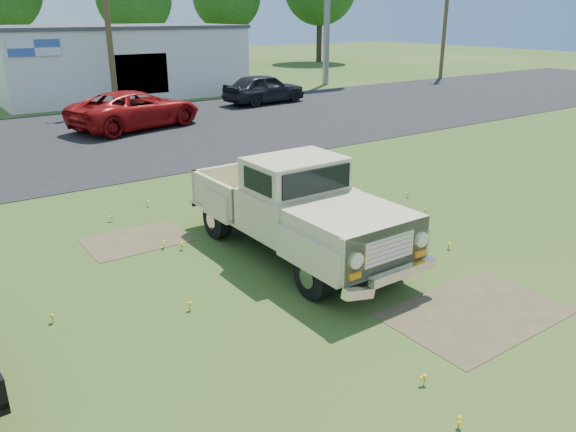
% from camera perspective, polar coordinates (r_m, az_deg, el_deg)
% --- Properties ---
extents(ground, '(140.00, 140.00, 0.00)m').
position_cam_1_polar(ground, '(11.10, 1.22, -5.78)').
color(ground, '#2A4B18').
rests_on(ground, ground).
extents(asphalt_lot, '(90.00, 14.00, 0.02)m').
position_cam_1_polar(asphalt_lot, '(24.27, -20.50, 7.21)').
color(asphalt_lot, black).
rests_on(asphalt_lot, ground).
extents(dirt_patch_a, '(3.00, 2.00, 0.01)m').
position_cam_1_polar(dirt_patch_a, '(10.21, 18.47, -9.34)').
color(dirt_patch_a, '#4E4129').
rests_on(dirt_patch_a, ground).
extents(dirt_patch_b, '(2.20, 1.60, 0.01)m').
position_cam_1_polar(dirt_patch_b, '(13.11, -15.14, -2.36)').
color(dirt_patch_b, '#4E4129').
rests_on(dirt_patch_b, ground).
extents(commercial_building, '(14.20, 8.20, 4.15)m').
position_cam_1_polar(commercial_building, '(37.11, -16.97, 14.88)').
color(commercial_building, silver).
rests_on(commercial_building, ground).
extents(utility_pole_mid, '(1.60, 0.30, 9.00)m').
position_cam_1_polar(utility_pole_mid, '(31.64, -17.89, 18.62)').
color(utility_pole_mid, '#3F2F1D').
rests_on(utility_pole_mid, ground).
extents(utility_pole_east, '(1.60, 0.30, 9.00)m').
position_cam_1_polar(utility_pole_east, '(46.86, 15.72, 18.95)').
color(utility_pole_east, '#3F2F1D').
rests_on(utility_pole_east, ground).
extents(vintage_pickup_truck, '(2.27, 5.80, 2.10)m').
position_cam_1_polar(vintage_pickup_truck, '(11.57, 0.75, 0.93)').
color(vintage_pickup_truck, tan).
rests_on(vintage_pickup_truck, ground).
extents(red_pickup, '(6.42, 4.19, 1.64)m').
position_cam_1_polar(red_pickup, '(25.98, -15.18, 10.38)').
color(red_pickup, maroon).
rests_on(red_pickup, ground).
extents(dark_sedan, '(5.00, 2.37, 1.65)m').
position_cam_1_polar(dark_sedan, '(32.34, -2.44, 12.80)').
color(dark_sedan, black).
rests_on(dark_sedan, ground).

